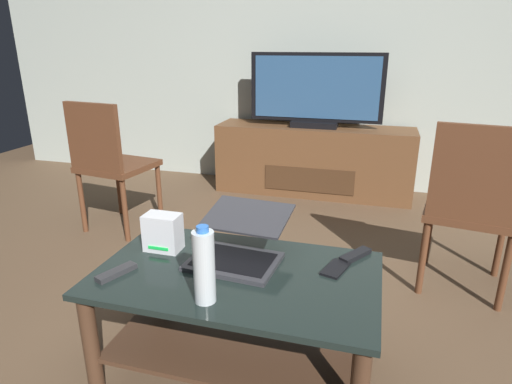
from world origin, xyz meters
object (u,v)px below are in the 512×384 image
(television, at_px, (316,92))
(cell_phone, at_px, (335,269))
(laptop, at_px, (239,242))
(router_box, at_px, (163,232))
(dining_chair, at_px, (472,203))
(side_chair, at_px, (109,160))
(water_bottle_near, at_px, (204,266))
(soundbar_remote, at_px, (355,255))
(media_cabinet, at_px, (313,160))
(coffee_table, at_px, (238,304))
(tv_remote, at_px, (116,272))

(television, xyz_separation_m, cell_phone, (0.42, -2.18, -0.43))
(laptop, xyz_separation_m, router_box, (-0.33, -0.02, 0.01))
(dining_chair, bearing_deg, side_chair, 174.70)
(television, distance_m, router_box, 2.25)
(water_bottle_near, xyz_separation_m, soundbar_remote, (0.47, 0.46, -0.12))
(media_cabinet, bearing_deg, water_bottle_near, -89.68)
(side_chair, distance_m, router_box, 1.36)
(side_chair, distance_m, cell_phone, 1.91)
(television, xyz_separation_m, side_chair, (-1.22, -1.20, -0.37))
(media_cabinet, distance_m, soundbar_remote, 2.14)
(coffee_table, bearing_deg, media_cabinet, 91.39)
(coffee_table, distance_m, tv_remote, 0.48)
(coffee_table, relative_size, router_box, 6.81)
(television, height_order, router_box, television)
(media_cabinet, distance_m, television, 0.59)
(coffee_table, bearing_deg, soundbar_remote, 29.81)
(media_cabinet, relative_size, dining_chair, 1.83)
(coffee_table, xyz_separation_m, soundbar_remote, (0.43, 0.24, 0.15))
(media_cabinet, xyz_separation_m, side_chair, (-1.22, -1.22, 0.22))
(coffee_table, height_order, soundbar_remote, soundbar_remote)
(media_cabinet, bearing_deg, coffee_table, -88.61)
(television, distance_m, tv_remote, 2.51)
(media_cabinet, distance_m, water_bottle_near, 2.55)
(router_box, relative_size, cell_phone, 1.12)
(dining_chair, relative_size, tv_remote, 5.79)
(media_cabinet, xyz_separation_m, router_box, (-0.30, -2.22, 0.23))
(coffee_table, bearing_deg, dining_chair, 42.75)
(television, distance_m, dining_chair, 1.78)
(cell_phone, bearing_deg, side_chair, 166.39)
(media_cabinet, relative_size, soundbar_remote, 10.58)
(side_chair, bearing_deg, cell_phone, -30.85)
(dining_chair, relative_size, laptop, 2.13)
(dining_chair, height_order, tv_remote, dining_chair)
(router_box, xyz_separation_m, cell_phone, (0.72, 0.02, -0.07))
(television, bearing_deg, water_bottle_near, -89.67)
(media_cabinet, height_order, dining_chair, dining_chair)
(router_box, bearing_deg, coffee_table, -15.32)
(laptop, bearing_deg, router_box, -176.22)
(television, relative_size, dining_chair, 1.20)
(media_cabinet, height_order, router_box, router_box)
(side_chair, bearing_deg, laptop, -37.99)
(tv_remote, bearing_deg, cell_phone, 40.47)
(laptop, height_order, cell_phone, laptop)
(media_cabinet, xyz_separation_m, water_bottle_near, (0.01, -2.54, 0.28))
(router_box, bearing_deg, laptop, 3.78)
(side_chair, relative_size, water_bottle_near, 3.37)
(laptop, bearing_deg, television, 90.74)
(router_box, relative_size, soundbar_remote, 0.98)
(side_chair, height_order, water_bottle_near, side_chair)
(laptop, relative_size, router_box, 2.78)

